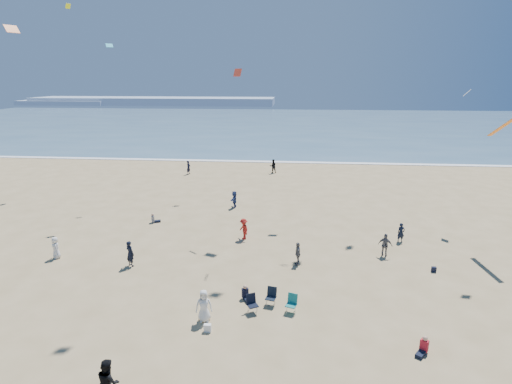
{
  "coord_description": "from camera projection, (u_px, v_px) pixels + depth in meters",
  "views": [
    {
      "loc": [
        3.87,
        -12.32,
        11.9
      ],
      "look_at": [
        2.0,
        8.0,
        6.04
      ],
      "focal_mm": 28.0,
      "sensor_mm": 36.0,
      "label": 1
    }
  ],
  "objects": [
    {
      "name": "ocean",
      "position": [
        278.0,
        124.0,
        106.34
      ],
      "size": [
        220.0,
        100.0,
        0.06
      ],
      "primitive_type": "cube",
      "color": "#476B84",
      "rests_on": "ground"
    },
    {
      "name": "surf_line",
      "position": [
        266.0,
        162.0,
        58.48
      ],
      "size": [
        220.0,
        1.2,
        0.08
      ],
      "primitive_type": "cube",
      "color": "white",
      "rests_on": "ground"
    },
    {
      "name": "headland_far",
      "position": [
        154.0,
        101.0,
        182.98
      ],
      "size": [
        110.0,
        20.0,
        3.2
      ],
      "primitive_type": "cube",
      "color": "#7A8EA8",
      "rests_on": "ground"
    },
    {
      "name": "headland_near",
      "position": [
        65.0,
        103.0,
        181.89
      ],
      "size": [
        40.0,
        14.0,
        2.0
      ],
      "primitive_type": "cube",
      "color": "#7A8EA8",
      "rests_on": "ground"
    },
    {
      "name": "standing_flyers",
      "position": [
        236.0,
        234.0,
        29.26
      ],
      "size": [
        24.87,
        39.96,
        1.91
      ],
      "color": "white",
      "rests_on": "ground"
    },
    {
      "name": "seated_group",
      "position": [
        285.0,
        334.0,
        18.58
      ],
      "size": [
        18.76,
        26.26,
        0.84
      ],
      "color": "silver",
      "rests_on": "ground"
    },
    {
      "name": "chair_cluster",
      "position": [
        271.0,
        302.0,
        21.06
      ],
      "size": [
        2.79,
        1.57,
        1.0
      ],
      "color": "black",
      "rests_on": "ground"
    },
    {
      "name": "white_tote",
      "position": [
        208.0,
        328.0,
        19.37
      ],
      "size": [
        0.35,
        0.2,
        0.4
      ],
      "primitive_type": "cube",
      "color": "white",
      "rests_on": "ground"
    },
    {
      "name": "black_backpack",
      "position": [
        272.0,
        292.0,
        22.61
      ],
      "size": [
        0.3,
        0.22,
        0.38
      ],
      "primitive_type": "cube",
      "color": "black",
      "rests_on": "ground"
    },
    {
      "name": "navy_bag",
      "position": [
        434.0,
        269.0,
        25.35
      ],
      "size": [
        0.28,
        0.18,
        0.34
      ],
      "primitive_type": "cube",
      "color": "black",
      "rests_on": "ground"
    },
    {
      "name": "kites_aloft",
      "position": [
        405.0,
        9.0,
        23.13
      ],
      "size": [
        42.6,
        41.96,
        27.48
      ],
      "color": "white",
      "rests_on": "ground"
    }
  ]
}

